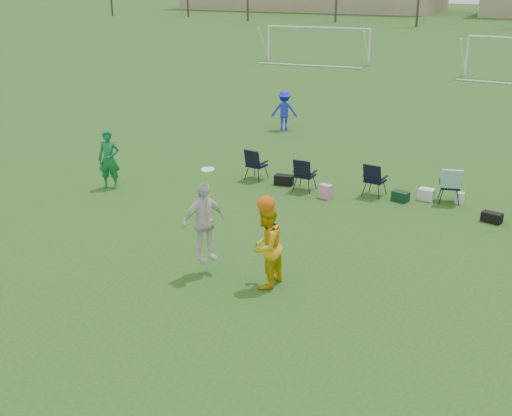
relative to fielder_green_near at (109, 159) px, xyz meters
The scene contains 6 objects.
ground 7.55m from the fielder_green_near, 43.97° to the right, with size 260.00×260.00×0.00m, color #244D18.
fielder_green_near is the anchor object (origin of this frame).
fielder_blue 9.21m from the fielder_green_near, 80.14° to the left, with size 1.03×0.59×1.59m, color #1C2ED5.
center_contest 7.26m from the fielder_green_near, 30.56° to the right, with size 2.18×1.06×2.34m.
sideline_setup 8.54m from the fielder_green_near, 18.32° to the left, with size 8.80×1.72×1.82m.
goal_left 29.18m from the fielder_green_near, 99.08° to the left, with size 7.39×0.76×2.46m.
Camera 1 is at (6.43, -9.07, 6.02)m, focal length 45.00 mm.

